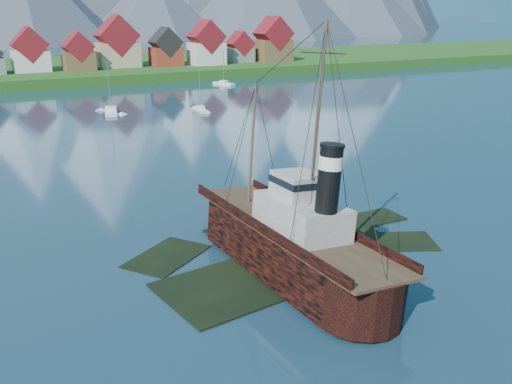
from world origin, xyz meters
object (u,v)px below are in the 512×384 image
sailboat_d (200,110)px  sailboat_f (224,84)px  sailboat_e (111,112)px  tugboat_wreck (280,237)px

sailboat_d → sailboat_f: 45.67m
sailboat_e → sailboat_f: bearing=50.3°
tugboat_wreck → sailboat_f: size_ratio=2.52×
tugboat_wreck → sailboat_e: 86.08m
tugboat_wreck → sailboat_d: size_ratio=2.81×
sailboat_f → tugboat_wreck: bearing=-132.2°
tugboat_wreck → sailboat_e: (6.16, 85.81, -2.62)m
tugboat_wreck → sailboat_f: 127.24m
sailboat_d → sailboat_e: size_ratio=0.87×
tugboat_wreck → sailboat_d: bearing=70.5°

